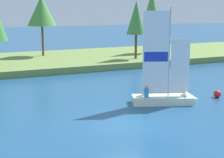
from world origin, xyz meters
The scene contains 7 objects.
ground_plane centered at (0.00, 0.00, 0.00)m, with size 200.00×200.00×0.00m, color navy.
shore_bank centered at (0.00, 22.38, 0.33)m, with size 80.00×13.90×0.65m, color olive.
shoreline_tree_midleft centered at (1.68, 24.68, 5.75)m, with size 3.31×3.31×6.79m.
shoreline_tree_centre centered at (10.34, 18.05, 5.06)m, with size 2.09×2.09×6.22m.
shoreline_tree_midright centered at (14.70, 22.19, 6.02)m, with size 2.19×2.19×7.52m.
sailboat centered at (4.70, 2.63, 0.54)m, with size 4.54×2.84×6.59m.
channel_buoy centered at (8.51, 2.62, 0.26)m, with size 0.52×0.52×0.52m, color red.
Camera 1 is at (-8.25, -16.45, 6.18)m, focal length 57.59 mm.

